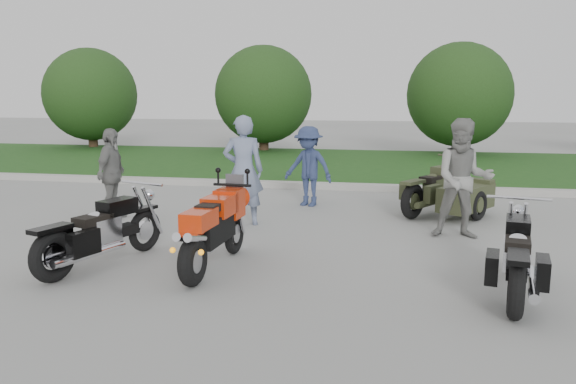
% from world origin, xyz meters
% --- Properties ---
extents(ground, '(80.00, 80.00, 0.00)m').
position_xyz_m(ground, '(0.00, 0.00, 0.00)').
color(ground, '#9E9E98').
rests_on(ground, ground).
extents(curb, '(60.00, 0.30, 0.15)m').
position_xyz_m(curb, '(0.00, 6.00, 0.07)').
color(curb, '#ABA8A1').
rests_on(curb, ground).
extents(grass_strip, '(60.00, 8.00, 0.14)m').
position_xyz_m(grass_strip, '(0.00, 10.15, 0.07)').
color(grass_strip, '#305C1F').
rests_on(grass_strip, ground).
extents(tree_far_left, '(3.60, 3.60, 4.00)m').
position_xyz_m(tree_far_left, '(-10.00, 13.50, 2.19)').
color(tree_far_left, '#3F2B1C').
rests_on(tree_far_left, ground).
extents(tree_mid_left, '(3.60, 3.60, 4.00)m').
position_xyz_m(tree_mid_left, '(-3.00, 13.50, 2.19)').
color(tree_mid_left, '#3F2B1C').
rests_on(tree_mid_left, ground).
extents(tree_mid_right, '(3.60, 3.60, 4.00)m').
position_xyz_m(tree_mid_right, '(4.00, 13.50, 2.19)').
color(tree_mid_right, '#3F2B1C').
rests_on(tree_mid_right, ground).
extents(sportbike_red, '(0.41, 2.02, 0.96)m').
position_xyz_m(sportbike_red, '(-0.41, -0.39, 0.56)').
color(sportbike_red, black).
rests_on(sportbike_red, ground).
extents(cruiser_left, '(0.82, 2.12, 0.84)m').
position_xyz_m(cruiser_left, '(-1.93, -0.57, 0.43)').
color(cruiser_left, black).
rests_on(cruiser_left, ground).
extents(cruiser_right, '(0.55, 2.14, 0.83)m').
position_xyz_m(cruiser_right, '(3.20, -0.72, 0.42)').
color(cruiser_right, black).
rests_on(cruiser_right, ground).
extents(cruiser_sidecar, '(1.77, 2.09, 0.86)m').
position_xyz_m(cruiser_sidecar, '(2.90, 3.47, 0.40)').
color(cruiser_sidecar, black).
rests_on(cruiser_sidecar, ground).
extents(person_stripe, '(0.78, 0.60, 1.89)m').
position_xyz_m(person_stripe, '(-0.70, 2.13, 0.94)').
color(person_stripe, gray).
rests_on(person_stripe, ground).
extents(person_grey, '(0.92, 0.72, 1.87)m').
position_xyz_m(person_grey, '(2.89, 1.89, 0.94)').
color(person_grey, gray).
rests_on(person_grey, ground).
extents(person_denim, '(1.17, 0.90, 1.60)m').
position_xyz_m(person_denim, '(0.15, 3.97, 0.80)').
color(person_denim, navy).
rests_on(person_denim, ground).
extents(person_back, '(0.46, 0.98, 1.64)m').
position_xyz_m(person_back, '(-3.16, 2.16, 0.82)').
color(person_back, gray).
rests_on(person_back, ground).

